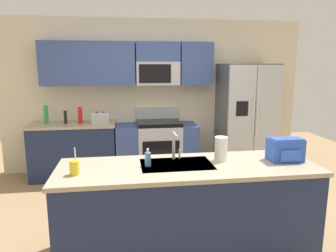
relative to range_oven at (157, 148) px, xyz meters
The scene contains 15 objects.
ground_plane 1.86m from the range_oven, 89.65° to the right, with size 9.00×9.00×0.00m, color #997A56.
kitchen_wall_unit 1.08m from the range_oven, 115.17° to the left, with size 5.20×0.43×2.60m.
back_counter 1.37m from the range_oven, behind, with size 1.37×0.63×0.90m.
range_oven is the anchor object (origin of this frame).
refrigerator 1.62m from the range_oven, ahead, with size 0.90×0.76×1.85m.
island_counter 2.38m from the range_oven, 89.17° to the right, with size 2.44×0.80×0.90m.
toaster 1.07m from the range_oven, behind, with size 0.28×0.16×0.18m.
pepper_mill 1.58m from the range_oven, behind, with size 0.05×0.05×0.21m, color black.
bottle_red 1.37m from the range_oven, behind, with size 0.07×0.07×0.27m, color red.
bottle_green 1.88m from the range_oven, behind, with size 0.07×0.07×0.30m, color green.
sink_faucet 2.28m from the range_oven, 91.55° to the right, with size 0.08×0.21×0.28m.
drink_cup_yellow 2.73m from the range_oven, 111.52° to the right, with size 0.08×0.08×0.24m.
soap_dispenser 2.43m from the range_oven, 98.22° to the right, with size 0.06×0.06×0.17m.
paper_towel_roll 2.39m from the range_oven, 80.43° to the right, with size 0.12×0.12×0.24m, color white.
backpack 2.65m from the range_oven, 66.91° to the right, with size 0.32×0.22×0.23m.
Camera 1 is at (-0.57, -3.36, 1.83)m, focal length 33.59 mm.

